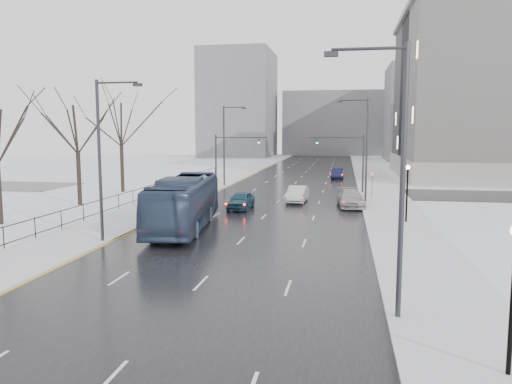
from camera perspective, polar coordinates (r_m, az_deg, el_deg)
The scene contains 25 objects.
road at distance 68.95m, azimuth 4.74°, elevation 1.22°, with size 16.00×150.00×0.04m, color black.
cross_road at distance 57.09m, azimuth 3.61°, elevation 0.03°, with size 130.00×10.00×0.04m, color black.
sidewalk_left at distance 70.69m, azimuth -3.77°, elevation 1.42°, with size 5.00×150.00×0.16m, color silver.
sidewalk_right at distance 68.78m, azimuth 13.48°, elevation 1.09°, with size 5.00×150.00×0.16m, color silver.
park_strip at distance 73.54m, azimuth -10.98°, elevation 1.51°, with size 14.00×150.00×0.12m, color white.
tree_park_c at distance 41.34m, azimuth -27.12°, elevation -3.44°, with size 8.05×8.05×11.50m, color black, non-canonical shape.
tree_park_d at distance 49.20m, azimuth -19.45°, elevation -1.51°, with size 8.75×8.75×12.50m, color black, non-canonical shape.
tree_park_e at distance 58.20m, azimuth -14.96°, elevation -0.08°, with size 9.45×9.45×13.50m, color black, non-canonical shape.
iron_fence at distance 43.34m, azimuth -16.56°, elevation -1.29°, with size 0.06×70.00×1.30m.
streetlight_r_near at distance 18.45m, azimuth 15.73°, elevation 2.61°, with size 2.95×0.25×10.00m.
streetlight_r_mid at distance 48.36m, azimuth 12.28°, elevation 5.28°, with size 2.95×0.25×10.00m.
streetlight_l_near at distance 31.84m, azimuth -17.11°, elevation 4.31°, with size 2.95×0.25×10.00m.
streetlight_l_far at distance 62.04m, azimuth -3.48°, elevation 5.77°, with size 2.95×0.25×10.00m.
lamppost_r_mid at distance 38.80m, azimuth 16.91°, elevation 0.78°, with size 0.36×0.36×4.28m.
mast_signal_right at distance 56.39m, azimuth 11.08°, elevation 3.99°, with size 6.10×0.33×6.50m.
mast_signal_left at distance 58.01m, azimuth -3.59°, elevation 4.19°, with size 6.10×0.33×6.50m.
no_uturn_sign at distance 52.59m, azimuth 13.14°, elevation 1.76°, with size 0.60×0.06×2.70m.
bldg_far_right at distance 125.26m, azimuth 20.24°, elevation 8.44°, with size 24.00×20.00×22.00m, color slate.
bldg_far_left at distance 136.47m, azimuth -1.97°, elevation 9.97°, with size 18.00×22.00×28.00m, color slate.
bldg_far_center at distance 148.34m, azimuth 9.24°, elevation 7.72°, with size 30.00×18.00×18.00m, color slate.
bus at distance 35.77m, azimuth -8.19°, elevation -1.20°, with size 3.09×13.23×3.68m, color #2E3E5B.
sedan_center_near at distance 44.20m, azimuth -1.73°, elevation -0.95°, with size 1.85×4.61×1.57m, color navy.
sedan_right_near at distance 48.57m, azimuth 4.74°, elevation -0.24°, with size 1.68×4.83×1.59m, color silver.
sedan_right_far at distance 46.25m, azimuth 10.75°, elevation -0.71°, with size 2.22×5.47×1.59m, color #A09EA3.
sedan_right_distant at distance 73.42m, azimuth 9.28°, elevation 2.11°, with size 1.58×4.54×1.49m, color #13173B.
Camera 1 is at (6.34, -8.31, 6.95)m, focal length 35.00 mm.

